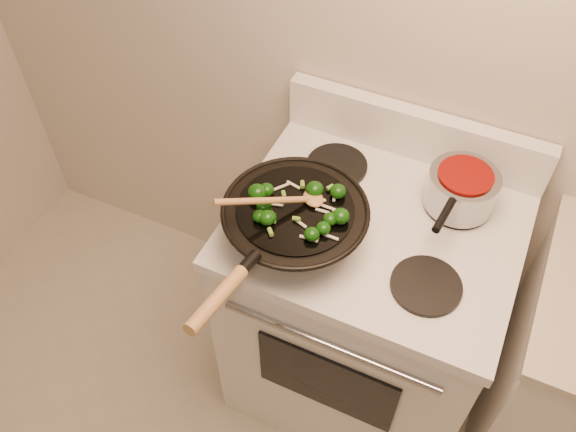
% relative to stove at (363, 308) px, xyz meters
% --- Properties ---
extents(stove, '(0.78, 0.67, 1.08)m').
position_rel_stove_xyz_m(stove, '(0.00, 0.00, 0.00)').
color(stove, white).
rests_on(stove, ground).
extents(wok, '(0.38, 0.63, 0.18)m').
position_rel_stove_xyz_m(wok, '(-0.18, -0.16, 0.53)').
color(wok, black).
rests_on(wok, stove).
extents(stirfry, '(0.27, 0.22, 0.04)m').
position_rel_stove_xyz_m(stirfry, '(-0.18, -0.16, 0.59)').
color(stirfry, '#0E3A08').
rests_on(stirfry, wok).
extents(wooden_spoon, '(0.22, 0.24, 0.11)m').
position_rel_stove_xyz_m(wooden_spoon, '(-0.20, -0.17, 0.61)').
color(wooden_spoon, '#B07C45').
rests_on(wooden_spoon, wok).
extents(saucepan, '(0.19, 0.31, 0.11)m').
position_rel_stove_xyz_m(saucepan, '(0.18, 0.15, 0.52)').
color(saucepan, '#999BA1').
rests_on(saucepan, stove).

